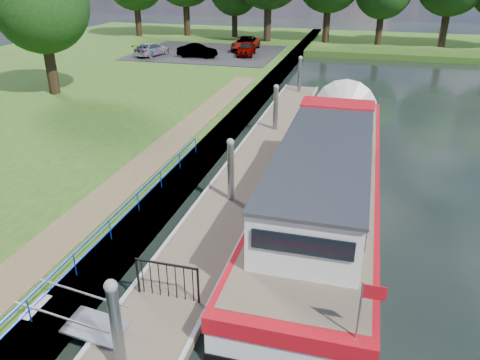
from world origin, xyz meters
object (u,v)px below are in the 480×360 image
(barge, at_px, (329,168))
(car_d, at_px, (246,44))
(pontoon, at_px, (257,162))
(car_a, at_px, (246,49))
(car_c, at_px, (152,49))
(car_b, at_px, (197,51))

(barge, distance_m, car_d, 31.31)
(pontoon, bearing_deg, car_d, 105.64)
(barge, relative_size, car_a, 5.58)
(barge, height_order, car_c, barge)
(car_d, bearing_deg, car_c, -147.09)
(car_b, bearing_deg, car_c, 92.97)
(barge, bearing_deg, car_d, 110.98)
(car_a, bearing_deg, car_c, -170.20)
(car_a, bearing_deg, car_d, 100.23)
(barge, bearing_deg, pontoon, 150.54)
(pontoon, distance_m, car_a, 25.31)
(car_b, relative_size, car_d, 0.77)
(pontoon, distance_m, barge, 4.23)
(car_a, height_order, car_c, car_a)
(car_a, xyz_separation_m, car_c, (-8.79, -2.43, -0.04))
(barge, height_order, car_b, barge)
(pontoon, xyz_separation_m, car_d, (-7.62, 27.20, 1.32))
(barge, height_order, car_d, barge)
(car_c, bearing_deg, car_b, -163.63)
(car_d, bearing_deg, barge, -69.64)
(car_a, distance_m, car_b, 4.76)
(car_a, distance_m, car_c, 9.12)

